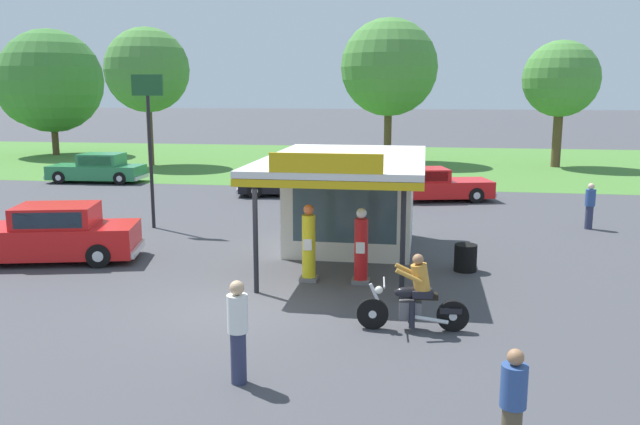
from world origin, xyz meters
TOP-DOWN VIEW (x-y plane):
  - ground_plane at (0.00, 0.00)m, footprint 300.00×300.00m
  - grass_verge_strip at (0.00, 30.00)m, footprint 120.00×24.00m
  - service_station_kiosk at (1.80, 5.65)m, footprint 4.33×7.56m
  - gas_pump_nearside at (1.14, 2.21)m, footprint 0.44×0.44m
  - gas_pump_offside at (2.46, 2.21)m, footprint 0.44×0.44m
  - motorcycle_with_rider at (3.84, -0.86)m, footprint 2.24×0.70m
  - featured_classic_sedan at (-6.58, 2.92)m, footprint 5.76×3.01m
  - parked_car_back_row_far_right at (-12.86, 18.11)m, footprint 5.06×2.15m
  - parked_car_second_row_spare at (4.18, 15.05)m, footprint 5.66×3.13m
  - parked_car_back_row_centre_left at (-2.14, 15.58)m, footprint 5.08×2.77m
  - bystander_standing_back_lot at (1.03, -3.75)m, footprint 0.34×0.34m
  - bystander_chatting_near_pumps at (9.64, 9.90)m, footprint 0.34×0.34m
  - bystander_leaning_by_kiosk at (5.15, -5.49)m, footprint 0.34×0.34m
  - tree_oak_left at (-13.29, 25.91)m, footprint 5.25×5.25m
  - tree_oak_far_right at (1.36, 29.99)m, footprint 6.27×6.27m
  - tree_oak_far_left at (12.04, 29.00)m, footprint 4.64×4.64m
  - tree_oak_right at (-23.18, 30.90)m, footprint 7.40×7.40m
  - roadside_pole_sign at (-5.36, 7.71)m, footprint 1.10×0.12m
  - spare_tire_stack at (5.10, 3.77)m, footprint 0.60×0.60m

SIDE VIEW (x-z plane):
  - ground_plane at x=0.00m, z-range 0.00..0.00m
  - grass_verge_strip at x=0.00m, z-range 0.00..0.01m
  - spare_tire_stack at x=5.10m, z-range 0.00..0.72m
  - parked_car_second_row_spare at x=4.18m, z-range -0.06..1.35m
  - motorcycle_with_rider at x=3.84m, z-range -0.14..1.44m
  - parked_car_back_row_centre_left at x=-2.14m, z-range -0.05..1.38m
  - parked_car_back_row_far_right at x=-12.86m, z-range -0.07..1.43m
  - featured_classic_sedan at x=-6.58m, z-range -0.08..1.52m
  - bystander_leaning_by_kiosk at x=5.15m, z-range 0.04..1.60m
  - bystander_chatting_near_pumps at x=9.64m, z-range 0.04..1.64m
  - gas_pump_offside at x=2.46m, z-range -0.08..1.82m
  - gas_pump_nearside at x=1.14m, z-range -0.08..1.88m
  - bystander_standing_back_lot at x=1.03m, z-range 0.05..1.81m
  - service_station_kiosk at x=1.80m, z-range 0.01..3.40m
  - roadside_pole_sign at x=-5.36m, z-range 0.92..6.18m
  - tree_oak_right at x=-23.18m, z-range 0.66..9.72m
  - tree_oak_far_left at x=12.04m, z-range 1.50..9.23m
  - tree_oak_left at x=-13.29m, z-range 1.65..10.24m
  - tree_oak_far_right at x=1.36m, z-range 1.36..10.67m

